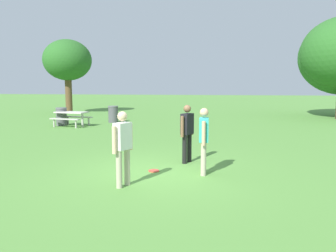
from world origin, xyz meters
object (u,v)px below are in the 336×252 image
Objects in this scene: person_thrower at (123,144)px; trash_can_further_along at (113,114)px; picnic_table_near at (71,116)px; person_bystander at (204,137)px; tree_tall_left at (67,61)px; person_catcher at (187,130)px; frisbee at (154,171)px; trash_can_beside_table at (61,116)px.

trash_can_further_along is (-3.93, 11.65, -0.46)m from person_thrower.
person_bystander is at bearing -49.25° from picnic_table_near.
person_thrower reaches higher than picnic_table_near.
person_catcher is at bearing -55.01° from tree_tall_left.
trash_can_further_along is at bearing 112.87° from frisbee.
frisbee is 11.21m from trash_can_further_along.
person_thrower is 12.31m from trash_can_further_along.
frisbee is (0.42, 1.34, -0.93)m from person_thrower.
person_catcher is 0.84× the size of picnic_table_near.
tree_tall_left is at bearing 115.64° from picnic_table_near.
person_catcher is 10.58m from trash_can_further_along.
person_bystander is at bearing -47.56° from trash_can_beside_table.
person_thrower is 1.71× the size of trash_can_beside_table.
trash_can_further_along is (-5.62, 10.41, -0.46)m from person_bystander.
trash_can_further_along is at bearing 108.65° from person_thrower.
person_thrower is at bearing -143.65° from person_bystander.
picnic_table_near is 2.02× the size of trash_can_further_along.
person_bystander is 0.84× the size of picnic_table_near.
frisbee is (-0.75, -1.06, -0.93)m from person_catcher.
frisbee is 0.05× the size of tree_tall_left.
tree_tall_left is (-10.37, 14.81, 3.02)m from person_catcher.
person_bystander is at bearing -61.66° from trash_can_further_along.
person_catcher is at bearing -47.13° from picnic_table_near.
person_bystander is at bearing -4.36° from frisbee.
frisbee is 0.14× the size of picnic_table_near.
tree_tall_left is (-5.26, 5.55, 3.48)m from trash_can_further_along.
person_catcher reaches higher than picnic_table_near.
person_catcher is (1.17, 2.40, 0.00)m from person_thrower.
tree_tall_left reaches higher than person_thrower.
person_thrower is at bearing -116.08° from person_catcher.
trash_can_beside_table is 2.90m from trash_can_further_along.
tree_tall_left is at bearing 118.12° from person_thrower.
trash_can_beside_table is 0.17× the size of tree_tall_left.
person_bystander is 1.71× the size of trash_can_beside_table.
trash_can_further_along is at bearing -46.55° from tree_tall_left.
tree_tall_left reaches higher than trash_can_beside_table.
person_thrower is at bearing -60.03° from picnic_table_near.
picnic_table_near reaches higher than frisbee.
person_bystander is at bearing 36.35° from person_thrower.
person_bystander is (0.51, -1.16, 0.00)m from person_catcher.
frisbee is 10.27m from picnic_table_near.
person_bystander is 0.30× the size of tree_tall_left.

